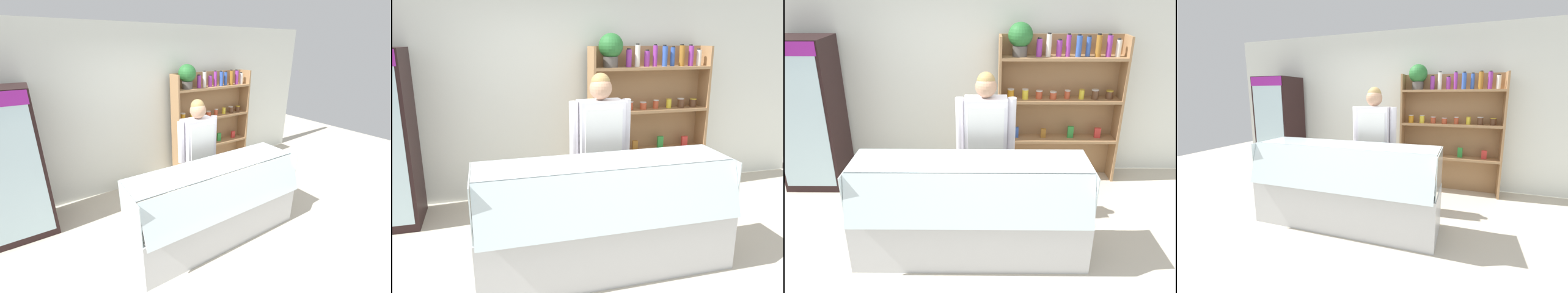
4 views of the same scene
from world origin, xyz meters
TOP-DOWN VIEW (x-y plane):
  - ground_plane at (0.00, 0.00)m, footprint 12.00×12.00m
  - back_wall at (0.00, 2.08)m, footprint 6.80×0.10m
  - shelving_unit at (0.84, 1.81)m, footprint 1.58×0.30m
  - deli_display_case at (-0.19, 0.15)m, footprint 2.23×0.72m
  - shop_clerk at (-0.04, 0.79)m, footprint 0.63×0.25m

SIDE VIEW (x-z plane):
  - ground_plane at x=0.00m, z-range 0.00..0.00m
  - deli_display_case at x=-0.19m, z-range -0.19..0.82m
  - shop_clerk at x=-0.04m, z-range 0.16..1.86m
  - shelving_unit at x=0.84m, z-range 0.16..2.25m
  - back_wall at x=0.00m, z-range 0.00..2.70m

